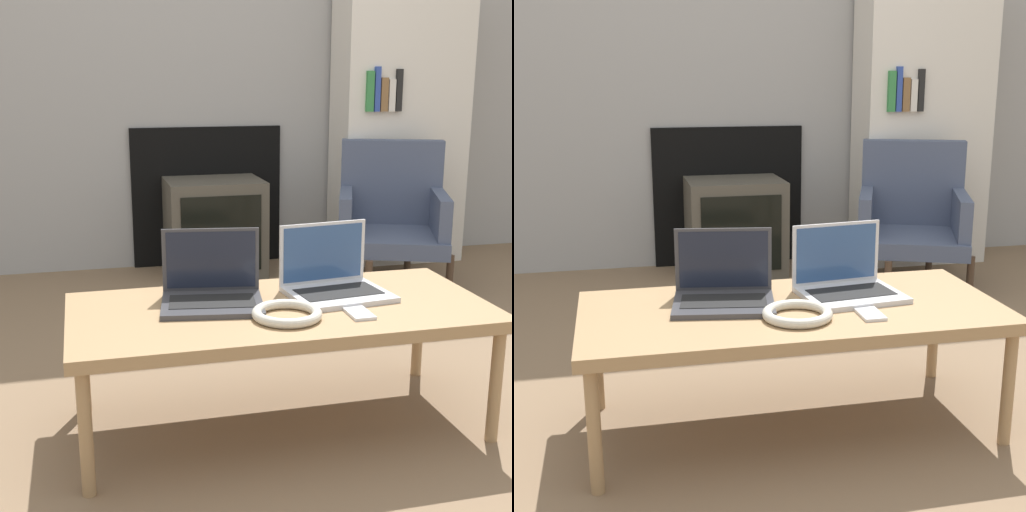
{
  "view_description": "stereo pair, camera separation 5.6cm",
  "coord_description": "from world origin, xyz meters",
  "views": [
    {
      "loc": [
        -0.55,
        -1.8,
        1.04
      ],
      "look_at": [
        0.0,
        0.41,
        0.46
      ],
      "focal_mm": 50.0,
      "sensor_mm": 36.0,
      "label": 1
    },
    {
      "loc": [
        -0.5,
        -1.82,
        1.04
      ],
      "look_at": [
        0.0,
        0.41,
        0.46
      ],
      "focal_mm": 50.0,
      "sensor_mm": 36.0,
      "label": 2
    }
  ],
  "objects": [
    {
      "name": "laptop_right",
      "position": [
        0.19,
        0.19,
        0.43
      ],
      "size": [
        0.32,
        0.27,
        0.21
      ],
      "rotation": [
        0.0,
        0.0,
        0.12
      ],
      "color": "silver",
      "rests_on": "table"
    },
    {
      "name": "wall_back",
      "position": [
        0.0,
        2.1,
        1.28
      ],
      "size": [
        7.0,
        0.08,
        2.6
      ],
      "color": "#999999",
      "rests_on": "ground_plane"
    },
    {
      "name": "armchair",
      "position": [
        0.99,
        1.51,
        0.36
      ],
      "size": [
        0.69,
        0.71,
        0.71
      ],
      "rotation": [
        0.0,
        0.0,
        -0.38
      ],
      "color": "#47516B",
      "rests_on": "ground_plane"
    },
    {
      "name": "phone",
      "position": [
        0.19,
        -0.01,
        0.39
      ],
      "size": [
        0.06,
        0.13,
        0.01
      ],
      "color": "silver",
      "rests_on": "table"
    },
    {
      "name": "headphones",
      "position": [
        -0.01,
        -0.0,
        0.4
      ],
      "size": [
        0.2,
        0.2,
        0.03
      ],
      "color": "beige",
      "rests_on": "table"
    },
    {
      "name": "laptop_left",
      "position": [
        -0.19,
        0.19,
        0.43
      ],
      "size": [
        0.33,
        0.28,
        0.21
      ],
      "rotation": [
        0.0,
        0.0,
        -0.16
      ],
      "color": "#38383D",
      "rests_on": "table"
    },
    {
      "name": "bookshelf",
      "position": [
        1.19,
        1.9,
        0.77
      ],
      "size": [
        0.72,
        0.32,
        1.54
      ],
      "color": "silver",
      "rests_on": "ground_plane"
    },
    {
      "name": "tv",
      "position": [
        0.13,
        1.85,
        0.25
      ],
      "size": [
        0.5,
        0.4,
        0.5
      ],
      "color": "#4C473D",
      "rests_on": "ground_plane"
    },
    {
      "name": "table",
      "position": [
        0.0,
        0.11,
        0.35
      ],
      "size": [
        1.23,
        0.57,
        0.38
      ],
      "color": "#9E7A51",
      "rests_on": "ground_plane"
    },
    {
      "name": "ground_plane",
      "position": [
        0.0,
        0.0,
        0.0
      ],
      "size": [
        14.0,
        14.0,
        0.0
      ],
      "primitive_type": "plane",
      "color": "#7A6047"
    }
  ]
}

